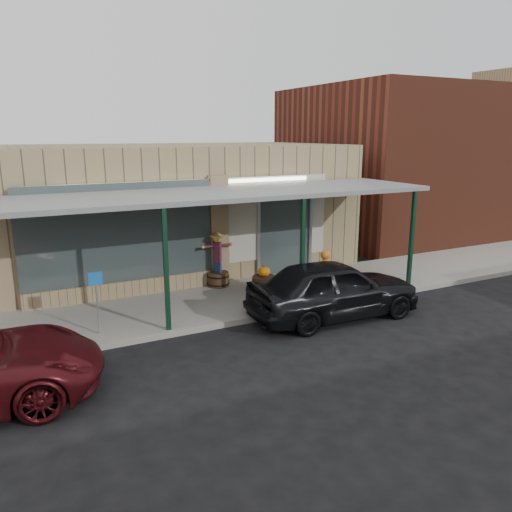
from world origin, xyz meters
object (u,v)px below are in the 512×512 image
barrel_scarecrow (218,268)px  handicap_sign (97,294)px  parked_sedan (334,289)px  barrel_pumpkin (264,282)px

barrel_scarecrow → handicap_sign: size_ratio=1.14×
barrel_scarecrow → parked_sedan: size_ratio=0.37×
barrel_pumpkin → parked_sedan: parked_sedan is taller
barrel_scarecrow → handicap_sign: 4.40m
barrel_pumpkin → parked_sedan: (0.81, -2.27, 0.33)m
barrel_pumpkin → handicap_sign: size_ratio=0.57×
barrel_pumpkin → parked_sedan: 2.43m
handicap_sign → barrel_pumpkin: bearing=12.7°
barrel_pumpkin → parked_sedan: size_ratio=0.18×
handicap_sign → barrel_scarecrow: bearing=29.9°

